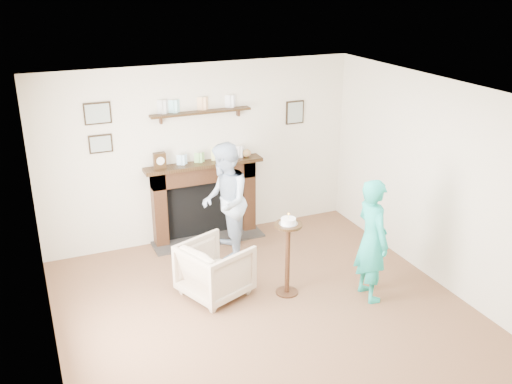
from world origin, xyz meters
TOP-DOWN VIEW (x-y plane):
  - ground at (0.00, 0.00)m, footprint 5.00×5.00m
  - room_shell at (-0.00, 0.70)m, footprint 4.54×5.02m
  - armchair at (-0.39, 0.86)m, footprint 0.94×0.93m
  - man at (0.07, 1.75)m, footprint 0.81×0.92m
  - woman at (1.27, 0.10)m, footprint 0.38×0.56m
  - pedestal_table at (0.41, 0.54)m, footprint 0.33×0.33m

SIDE VIEW (x-z plane):
  - ground at x=0.00m, z-range 0.00..0.00m
  - armchair at x=-0.39m, z-range -0.33..0.33m
  - man at x=0.07m, z-range -0.79..0.79m
  - woman at x=1.27m, z-range -0.74..0.74m
  - pedestal_table at x=0.41m, z-range 0.12..1.17m
  - room_shell at x=0.00m, z-range 0.36..2.88m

